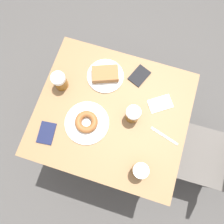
# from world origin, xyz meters

# --- Properties ---
(ground_plane) EXTENTS (8.00, 8.00, 0.00)m
(ground_plane) POSITION_xyz_m (0.00, 0.00, 0.00)
(ground_plane) COLOR #474442
(table) EXTENTS (0.79, 0.88, 0.78)m
(table) POSITION_xyz_m (0.00, 0.00, 0.70)
(table) COLOR olive
(table) RESTS_ON ground_plane
(plate_with_cake) EXTENTS (0.22, 0.22, 0.05)m
(plate_with_cake) POSITION_xyz_m (-0.21, -0.11, 0.80)
(plate_with_cake) COLOR white
(plate_with_cake) RESTS_ON table
(plate_with_donut) EXTENTS (0.25, 0.25, 0.05)m
(plate_with_donut) POSITION_xyz_m (0.10, -0.12, 0.79)
(plate_with_donut) COLOR white
(plate_with_donut) RESTS_ON table
(beer_mug_left) EXTENTS (0.08, 0.08, 0.11)m
(beer_mug_left) POSITION_xyz_m (-0.01, 0.12, 0.83)
(beer_mug_left) COLOR #8C5619
(beer_mug_left) RESTS_ON table
(beer_mug_center) EXTENTS (0.08, 0.08, 0.11)m
(beer_mug_center) POSITION_xyz_m (0.27, 0.24, 0.83)
(beer_mug_center) COLOR #8C5619
(beer_mug_center) RESTS_ON table
(beer_mug_right) EXTENTS (0.08, 0.08, 0.11)m
(beer_mug_right) POSITION_xyz_m (-0.08, -0.34, 0.83)
(beer_mug_right) COLOR #8C5619
(beer_mug_right) RESTS_ON table
(napkin_folded) EXTENTS (0.15, 0.16, 0.00)m
(napkin_folded) POSITION_xyz_m (-0.14, 0.26, 0.78)
(napkin_folded) COLOR white
(napkin_folded) RESTS_ON table
(fork) EXTENTS (0.06, 0.17, 0.00)m
(fork) POSITION_xyz_m (0.04, 0.32, 0.78)
(fork) COLOR silver
(fork) RESTS_ON table
(passport_near_edge) EXTENTS (0.13, 0.10, 0.01)m
(passport_near_edge) POSITION_xyz_m (0.22, -0.32, 0.78)
(passport_near_edge) COLOR #141938
(passport_near_edge) RESTS_ON table
(passport_far_edge) EXTENTS (0.15, 0.13, 0.01)m
(passport_far_edge) POSITION_xyz_m (-0.27, 0.09, 0.78)
(passport_far_edge) COLOR black
(passport_far_edge) RESTS_ON table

